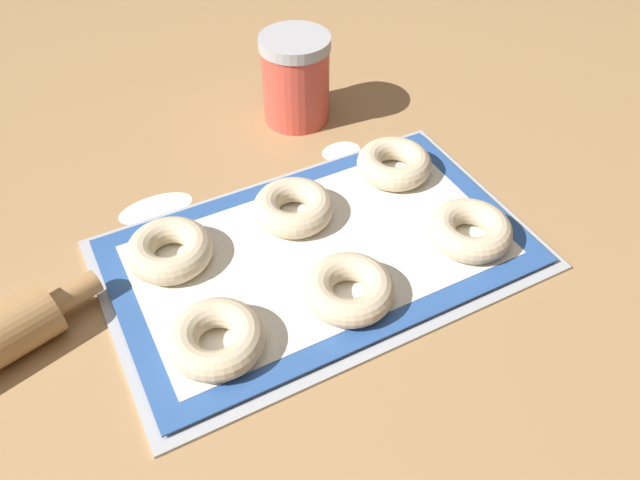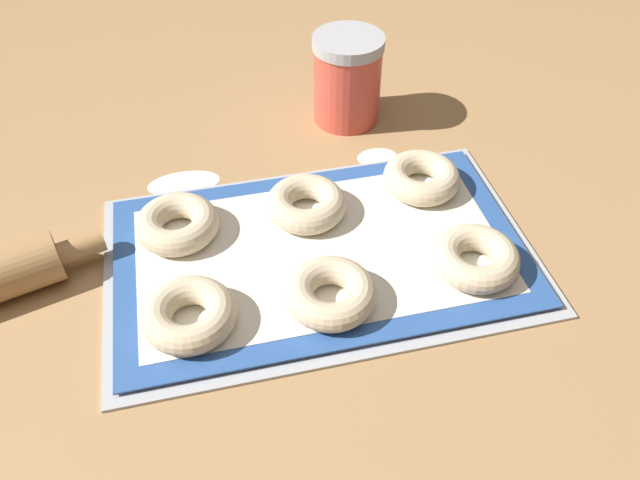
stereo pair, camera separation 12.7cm
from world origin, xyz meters
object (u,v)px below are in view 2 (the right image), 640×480
bagel_back_center (306,204)px  flour_canister (347,79)px  baking_tray (320,254)px  bagel_back_left (177,224)px  bagel_front_center (331,293)px  bagel_front_right (476,258)px  bagel_back_right (421,178)px  bagel_front_left (189,314)px

bagel_back_center → flour_canister: (0.10, 0.20, 0.04)m
baking_tray → bagel_back_left: bagel_back_left is taller
bagel_front_center → bagel_back_center: 0.14m
bagel_front_right → bagel_back_center: bearing=141.3°
baking_tray → flour_canister: (0.10, 0.27, 0.06)m
bagel_front_right → bagel_back_right: same height
baking_tray → bagel_front_left: bagel_front_left is taller
bagel_back_left → bagel_back_center: size_ratio=1.00×
bagel_front_right → bagel_back_left: size_ratio=1.00×
bagel_front_right → bagel_back_right: bearing=94.2°
bagel_back_left → flour_canister: 0.33m
bagel_back_right → bagel_back_center: bearing=-174.2°
baking_tray → bagel_front_right: bearing=-22.4°
baking_tray → bagel_front_left: (-0.15, -0.07, 0.02)m
bagel_back_right → bagel_back_left: bearing=-177.1°
bagel_front_right → bagel_front_center: bearing=-175.7°
bagel_back_center → bagel_back_right: same height
bagel_front_center → flour_canister: flour_canister is taller
bagel_front_center → bagel_back_left: same height
bagel_front_left → flour_canister: size_ratio=0.76×
baking_tray → bagel_back_right: bearing=27.9°
bagel_front_right → baking_tray: bearing=157.6°
baking_tray → bagel_back_center: bearing=92.0°
baking_tray → flour_canister: 0.29m
baking_tray → bagel_back_center: bagel_back_center is taller
bagel_back_center → bagel_back_right: size_ratio=1.00×
flour_canister → bagel_back_left: bearing=-141.6°
bagel_front_right → bagel_back_center: same height
bagel_back_left → bagel_front_center: bearing=-43.8°
bagel_back_right → bagel_front_left: bearing=-153.2°
bagel_front_left → bagel_back_right: same height
bagel_front_right → bagel_front_left: bearing=-178.6°
bagel_front_right → flour_canister: 0.34m
baking_tray → bagel_back_center: (-0.00, 0.06, 0.02)m
bagel_front_right → bagel_back_left: same height
bagel_front_left → bagel_back_left: size_ratio=1.00×
bagel_front_right → flour_canister: size_ratio=0.76×
bagel_front_right → bagel_back_center: (-0.16, 0.13, 0.00)m
bagel_front_right → bagel_back_right: 0.15m
bagel_front_right → bagel_back_center: 0.21m
baking_tray → bagel_back_left: bearing=157.7°
bagel_front_center → bagel_back_left: size_ratio=1.00×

